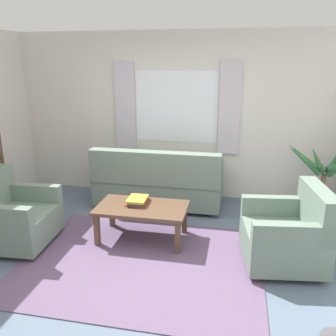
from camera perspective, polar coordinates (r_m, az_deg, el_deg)
name	(u,v)px	position (r m, az deg, el deg)	size (l,w,h in m)	color
ground_plane	(141,263)	(4.03, -4.41, -15.07)	(6.24, 6.24, 0.00)	slate
wall_back	(177,116)	(5.69, 1.48, 8.42)	(5.32, 0.12, 2.60)	silver
window_with_curtains	(176,107)	(5.59, 1.34, 9.82)	(1.98, 0.07, 1.40)	white
area_rug	(141,262)	(4.02, -4.41, -14.99)	(2.62, 2.02, 0.01)	#604C6B
couch	(158,183)	(5.34, -1.61, -2.45)	(1.90, 0.82, 0.92)	slate
armchair_left	(12,216)	(4.63, -24.00, -7.20)	(0.87, 0.89, 0.88)	slate
armchair_right	(289,234)	(4.05, 19.01, -10.08)	(0.92, 0.94, 0.88)	slate
coffee_table	(142,211)	(4.34, -4.24, -6.91)	(1.10, 0.64, 0.44)	brown
book_stack_on_table	(138,201)	(4.40, -4.93, -5.28)	(0.26, 0.34, 0.07)	#B23833
potted_plant	(322,185)	(5.41, 23.67, -2.52)	(1.18, 0.93, 1.12)	#56565B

